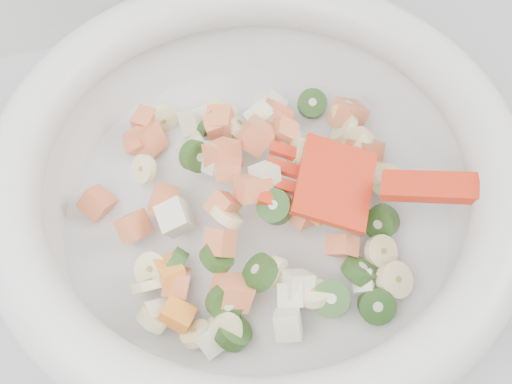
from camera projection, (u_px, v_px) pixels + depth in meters
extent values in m
cylinder|color=silver|center=(256.00, 218.00, 0.52)|extent=(0.32, 0.32, 0.02)
torus|color=silver|center=(256.00, 166.00, 0.46)|extent=(0.39, 0.39, 0.04)
cylinder|color=#FCFFAA|center=(276.00, 272.00, 0.46)|extent=(0.03, 0.02, 0.03)
cylinder|color=#FCFFAA|center=(152.00, 269.00, 0.47)|extent=(0.03, 0.03, 0.02)
cylinder|color=#FCFFAA|center=(284.00, 135.00, 0.52)|extent=(0.04, 0.04, 0.02)
cylinder|color=#FCFFAA|center=(215.00, 114.00, 0.54)|extent=(0.03, 0.03, 0.03)
cylinder|color=#FCFFAA|center=(237.00, 126.00, 0.53)|extent=(0.03, 0.03, 0.02)
cylinder|color=#FCFFAA|center=(357.00, 143.00, 0.53)|extent=(0.03, 0.04, 0.03)
cylinder|color=#FCFFAA|center=(360.00, 145.00, 0.53)|extent=(0.03, 0.03, 0.03)
cylinder|color=#FCFFAA|center=(261.00, 117.00, 0.52)|extent=(0.03, 0.03, 0.03)
cylinder|color=#FCFFAA|center=(385.00, 180.00, 0.51)|extent=(0.03, 0.03, 0.02)
cylinder|color=#FCFFAA|center=(190.00, 145.00, 0.51)|extent=(0.03, 0.03, 0.03)
cylinder|color=#FCFFAA|center=(344.00, 113.00, 0.55)|extent=(0.03, 0.02, 0.03)
cylinder|color=#FCFFAA|center=(395.00, 280.00, 0.46)|extent=(0.03, 0.03, 0.03)
cylinder|color=#FCFFAA|center=(381.00, 252.00, 0.48)|extent=(0.03, 0.03, 0.02)
cylinder|color=#FCFFAA|center=(313.00, 293.00, 0.45)|extent=(0.03, 0.03, 0.02)
cylinder|color=#FCFFAA|center=(149.00, 285.00, 0.46)|extent=(0.04, 0.02, 0.04)
cylinder|color=#FCFFAA|center=(162.00, 119.00, 0.55)|extent=(0.03, 0.02, 0.03)
cylinder|color=#FCFFAA|center=(227.00, 215.00, 0.47)|extent=(0.03, 0.03, 0.03)
cylinder|color=#FCFFAA|center=(224.00, 117.00, 0.54)|extent=(0.04, 0.04, 0.02)
cylinder|color=#FCFFAA|center=(196.00, 334.00, 0.44)|extent=(0.03, 0.03, 0.02)
cylinder|color=#FCFFAA|center=(370.00, 174.00, 0.51)|extent=(0.03, 0.03, 0.03)
cylinder|color=#FCFFAA|center=(344.00, 128.00, 0.54)|extent=(0.03, 0.04, 0.03)
cylinder|color=#FCFFAA|center=(225.00, 329.00, 0.44)|extent=(0.03, 0.02, 0.03)
cylinder|color=#FCFFAA|center=(153.00, 320.00, 0.45)|extent=(0.03, 0.03, 0.03)
cylinder|color=#FCFFAA|center=(297.00, 153.00, 0.49)|extent=(0.02, 0.04, 0.03)
cylinder|color=#FCFFAA|center=(144.00, 169.00, 0.51)|extent=(0.03, 0.03, 0.02)
cylinder|color=#FCFFAA|center=(269.00, 119.00, 0.53)|extent=(0.04, 0.02, 0.04)
cube|color=#FF8F50|center=(220.00, 122.00, 0.52)|extent=(0.03, 0.03, 0.03)
cube|color=#FF8F50|center=(348.00, 116.00, 0.54)|extent=(0.03, 0.03, 0.04)
cube|color=#FF8F50|center=(148.00, 140.00, 0.54)|extent=(0.03, 0.04, 0.03)
cube|color=#FF8F50|center=(364.00, 153.00, 0.53)|extent=(0.03, 0.04, 0.04)
cube|color=#FF8F50|center=(313.00, 166.00, 0.50)|extent=(0.03, 0.03, 0.03)
cube|color=#FF8F50|center=(277.00, 114.00, 0.53)|extent=(0.03, 0.03, 0.03)
cube|color=#FF8F50|center=(139.00, 141.00, 0.54)|extent=(0.03, 0.03, 0.03)
cube|color=#FF8F50|center=(277.00, 123.00, 0.53)|extent=(0.03, 0.03, 0.04)
cube|color=#FF8F50|center=(284.00, 133.00, 0.51)|extent=(0.03, 0.03, 0.02)
cube|color=#FF8F50|center=(223.00, 206.00, 0.47)|extent=(0.03, 0.03, 0.03)
cube|color=#FF8F50|center=(176.00, 282.00, 0.46)|extent=(0.03, 0.03, 0.03)
cube|color=#FF8F50|center=(145.00, 121.00, 0.54)|extent=(0.03, 0.03, 0.02)
cube|color=#FF8F50|center=(305.00, 210.00, 0.47)|extent=(0.03, 0.03, 0.02)
cube|color=#FF8F50|center=(252.00, 188.00, 0.47)|extent=(0.03, 0.03, 0.03)
cube|color=#FF8F50|center=(256.00, 136.00, 0.50)|extent=(0.03, 0.03, 0.04)
cube|color=#FF8F50|center=(223.00, 156.00, 0.49)|extent=(0.03, 0.04, 0.03)
cube|color=#FF8F50|center=(229.00, 169.00, 0.48)|extent=(0.02, 0.03, 0.02)
cube|color=#FF8F50|center=(164.00, 200.00, 0.49)|extent=(0.03, 0.03, 0.03)
cube|color=#FF8F50|center=(216.00, 125.00, 0.52)|extent=(0.02, 0.02, 0.02)
cube|color=#FF8F50|center=(220.00, 242.00, 0.46)|extent=(0.03, 0.03, 0.03)
cube|color=#FF8F50|center=(342.00, 246.00, 0.47)|extent=(0.03, 0.02, 0.03)
cube|color=#FF8F50|center=(134.00, 226.00, 0.48)|extent=(0.03, 0.03, 0.03)
cube|color=#FF8F50|center=(231.00, 293.00, 0.45)|extent=(0.03, 0.03, 0.04)
cube|color=#FF8F50|center=(97.00, 203.00, 0.51)|extent=(0.03, 0.03, 0.03)
cylinder|color=#41862C|center=(381.00, 222.00, 0.49)|extent=(0.03, 0.03, 0.04)
cylinder|color=#41862C|center=(359.00, 271.00, 0.46)|extent=(0.03, 0.03, 0.03)
cylinder|color=#41862C|center=(312.00, 104.00, 0.56)|extent=(0.04, 0.04, 0.02)
cylinder|color=#41862C|center=(217.00, 257.00, 0.46)|extent=(0.03, 0.03, 0.03)
cylinder|color=#41862C|center=(196.00, 156.00, 0.50)|extent=(0.04, 0.03, 0.03)
cylinder|color=#41862C|center=(211.00, 122.00, 0.53)|extent=(0.03, 0.02, 0.03)
cylinder|color=#41862C|center=(260.00, 273.00, 0.45)|extent=(0.03, 0.03, 0.03)
cylinder|color=#41862C|center=(337.00, 166.00, 0.50)|extent=(0.03, 0.03, 0.03)
cylinder|color=#41862C|center=(232.00, 332.00, 0.45)|extent=(0.04, 0.04, 0.03)
cylinder|color=#41862C|center=(225.00, 303.00, 0.44)|extent=(0.04, 0.03, 0.04)
cylinder|color=#41862C|center=(332.00, 299.00, 0.45)|extent=(0.03, 0.03, 0.02)
cylinder|color=#41862C|center=(377.00, 305.00, 0.46)|extent=(0.04, 0.04, 0.03)
cylinder|color=#41862C|center=(275.00, 207.00, 0.46)|extent=(0.04, 0.04, 0.02)
cylinder|color=#41862C|center=(175.00, 263.00, 0.46)|extent=(0.03, 0.03, 0.03)
cube|color=white|center=(219.00, 158.00, 0.50)|extent=(0.03, 0.03, 0.04)
cube|color=white|center=(297.00, 284.00, 0.45)|extent=(0.03, 0.03, 0.03)
cube|color=white|center=(365.00, 284.00, 0.46)|extent=(0.02, 0.02, 0.02)
cube|color=white|center=(265.00, 178.00, 0.47)|extent=(0.02, 0.03, 0.03)
cube|color=white|center=(211.00, 338.00, 0.45)|extent=(0.03, 0.03, 0.03)
cube|color=white|center=(175.00, 217.00, 0.48)|extent=(0.03, 0.03, 0.03)
cube|color=white|center=(294.00, 295.00, 0.45)|extent=(0.03, 0.03, 0.03)
cube|color=white|center=(348.00, 200.00, 0.48)|extent=(0.03, 0.03, 0.03)
cube|color=white|center=(263.00, 120.00, 0.53)|extent=(0.03, 0.02, 0.03)
cube|color=white|center=(270.00, 107.00, 0.55)|extent=(0.03, 0.03, 0.03)
cube|color=white|center=(288.00, 325.00, 0.44)|extent=(0.02, 0.03, 0.03)
cube|color=white|center=(198.00, 120.00, 0.54)|extent=(0.03, 0.04, 0.04)
cube|color=white|center=(158.00, 315.00, 0.45)|extent=(0.02, 0.02, 0.02)
cube|color=#FF9F2E|center=(170.00, 270.00, 0.46)|extent=(0.02, 0.03, 0.02)
cube|color=#FF9F2E|center=(265.00, 122.00, 0.53)|extent=(0.02, 0.03, 0.02)
cube|color=#FF9F2E|center=(343.00, 170.00, 0.51)|extent=(0.03, 0.02, 0.02)
cube|color=#FF9F2E|center=(312.00, 207.00, 0.47)|extent=(0.03, 0.03, 0.02)
cube|color=#FF9F2E|center=(177.00, 315.00, 0.45)|extent=(0.03, 0.03, 0.02)
cube|color=red|center=(335.00, 183.00, 0.47)|extent=(0.08, 0.08, 0.02)
cube|color=red|center=(288.00, 152.00, 0.49)|extent=(0.03, 0.02, 0.01)
cube|color=red|center=(285.00, 168.00, 0.48)|extent=(0.03, 0.02, 0.01)
cube|color=red|center=(281.00, 185.00, 0.47)|extent=(0.03, 0.02, 0.01)
cube|color=red|center=(277.00, 202.00, 0.46)|extent=(0.03, 0.02, 0.01)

